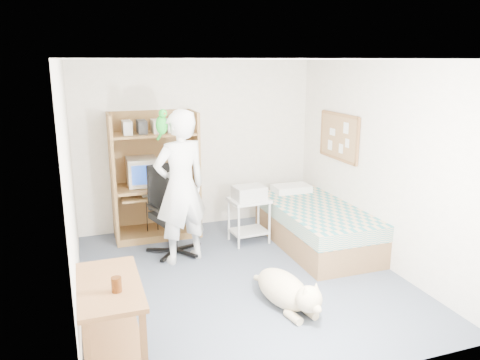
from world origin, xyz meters
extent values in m
plane|color=#4D5769|center=(0.00, 0.00, 0.00)|extent=(4.00, 4.00, 0.00)
cube|color=silver|center=(0.00, 2.00, 1.25)|extent=(3.60, 0.02, 2.50)
cube|color=silver|center=(1.80, 0.00, 1.25)|extent=(0.02, 4.00, 2.50)
cube|color=silver|center=(-1.80, 0.00, 1.25)|extent=(0.02, 4.00, 2.50)
cube|color=white|center=(0.00, 0.00, 2.50)|extent=(3.60, 4.00, 0.02)
cube|color=brown|center=(-1.28, 1.70, 0.90)|extent=(0.04, 0.60, 1.80)
cube|color=brown|center=(-0.12, 1.70, 0.90)|extent=(0.04, 0.60, 1.80)
cube|color=brown|center=(-0.70, 1.99, 0.90)|extent=(1.20, 0.02, 1.80)
cube|color=brown|center=(-0.70, 1.70, 0.74)|extent=(1.12, 0.60, 0.04)
cube|color=brown|center=(-0.70, 1.62, 0.64)|extent=(1.00, 0.50, 0.03)
cube|color=brown|center=(-0.70, 1.70, 1.50)|extent=(1.12, 0.55, 0.03)
cube|color=brown|center=(-0.70, 1.70, 0.05)|extent=(1.12, 0.60, 0.10)
cube|color=brown|center=(1.30, 0.60, 0.18)|extent=(1.00, 2.00, 0.36)
cube|color=teal|center=(1.30, 0.60, 0.46)|extent=(1.02, 2.02, 0.20)
cube|color=white|center=(1.30, 1.40, 0.60)|extent=(0.55, 0.35, 0.12)
cube|color=brown|center=(-1.55, -1.20, 0.73)|extent=(0.50, 1.00, 0.04)
cube|color=brown|center=(-1.35, -1.65, 0.35)|extent=(0.05, 0.05, 0.70)
cube|color=brown|center=(-1.75, -0.75, 0.35)|extent=(0.05, 0.05, 0.70)
cube|color=brown|center=(-1.35, -0.75, 0.35)|extent=(0.05, 0.05, 0.70)
cube|color=brown|center=(-1.55, -1.20, 0.20)|extent=(0.46, 0.92, 0.03)
cube|color=#996F44|center=(1.78, 0.90, 1.45)|extent=(0.03, 0.90, 0.60)
cube|color=brown|center=(1.77, 0.90, 1.76)|extent=(0.04, 0.94, 0.04)
cube|color=brown|center=(1.77, 0.90, 1.14)|extent=(0.04, 0.94, 0.04)
cylinder|color=black|center=(-0.59, 0.97, 0.04)|extent=(0.65, 0.65, 0.07)
cylinder|color=black|center=(-0.59, 0.97, 0.25)|extent=(0.07, 0.07, 0.44)
cube|color=black|center=(-0.59, 0.97, 0.51)|extent=(0.62, 0.62, 0.09)
cube|color=black|center=(-0.66, 1.21, 0.87)|extent=(0.46, 0.19, 0.60)
cube|color=black|center=(-0.85, 0.90, 0.68)|extent=(0.13, 0.33, 0.04)
cube|color=black|center=(-0.33, 1.05, 0.68)|extent=(0.13, 0.33, 0.04)
imported|color=white|center=(-0.54, 0.72, 0.97)|extent=(0.81, 0.64, 1.93)
ellipsoid|color=#148B1A|center=(-0.74, 0.74, 1.75)|extent=(0.14, 0.14, 0.23)
sphere|color=#148B1A|center=(-0.73, 0.70, 1.89)|extent=(0.10, 0.10, 0.10)
cone|color=#DA4413|center=(-0.71, 0.65, 1.89)|extent=(0.05, 0.05, 0.04)
cylinder|color=#148B1A|center=(-0.75, 0.80, 1.62)|extent=(0.08, 0.16, 0.14)
ellipsoid|color=beige|center=(0.20, -0.73, 0.17)|extent=(0.51, 0.83, 0.35)
sphere|color=beige|center=(0.28, -1.16, 0.26)|extent=(0.26, 0.26, 0.26)
cone|color=beige|center=(0.22, -1.19, 0.38)|extent=(0.08, 0.08, 0.10)
cone|color=beige|center=(0.35, -1.17, 0.38)|extent=(0.08, 0.08, 0.10)
ellipsoid|color=beige|center=(0.30, -1.27, 0.22)|extent=(0.11, 0.16, 0.09)
cylinder|color=beige|center=(0.13, -0.33, 0.11)|extent=(0.11, 0.26, 0.12)
cube|color=silver|center=(0.48, 1.03, 0.61)|extent=(0.56, 0.46, 0.04)
cube|color=silver|center=(0.48, 1.03, 0.16)|extent=(0.51, 0.41, 0.03)
cylinder|color=silver|center=(0.25, 0.85, 0.31)|extent=(0.03, 0.03, 0.61)
cylinder|color=silver|center=(0.71, 0.85, 0.31)|extent=(0.03, 0.03, 0.61)
cylinder|color=silver|center=(0.25, 1.20, 0.31)|extent=(0.03, 0.03, 0.61)
cylinder|color=silver|center=(0.71, 1.20, 0.31)|extent=(0.03, 0.03, 0.61)
cube|color=#B8B7B3|center=(0.48, 1.03, 0.72)|extent=(0.44, 0.35, 0.18)
cube|color=beige|center=(-0.87, 1.75, 0.97)|extent=(0.42, 0.44, 0.39)
cube|color=navy|center=(-0.88, 1.53, 0.97)|extent=(0.33, 0.02, 0.27)
cube|color=beige|center=(-0.69, 1.58, 0.67)|extent=(0.46, 0.18, 0.03)
cylinder|color=gold|center=(-0.35, 1.65, 0.82)|extent=(0.08, 0.08, 0.12)
cylinder|color=#44210A|center=(-1.50, -1.36, 0.81)|extent=(0.08, 0.08, 0.12)
camera|label=1|loc=(-1.69, -4.78, 2.49)|focal=35.00mm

